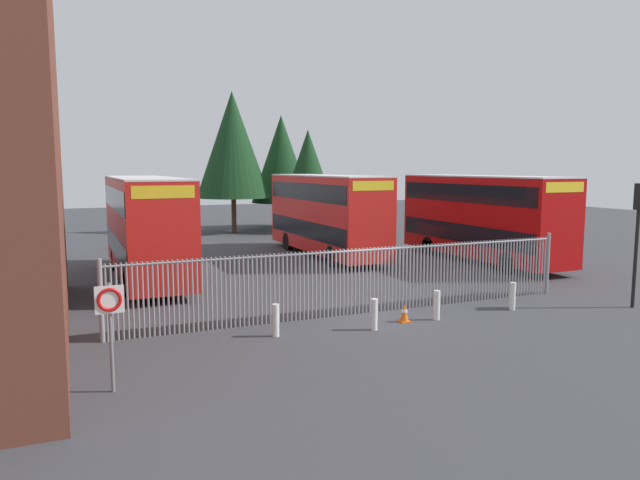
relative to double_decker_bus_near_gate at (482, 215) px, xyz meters
name	(u,v)px	position (x,y,z in m)	size (l,w,h in m)	color
ground_plane	(286,273)	(-10.38, 0.81, -2.42)	(100.00, 100.00, 0.00)	#3D3D42
palisade_fence	(361,279)	(-10.63, -7.19, -1.24)	(16.29, 0.14, 2.35)	gray
double_decker_bus_near_gate	(482,215)	(0.00, 0.00, 0.00)	(2.54, 10.81, 4.42)	#B70C0C
double_decker_bus_behind_fence_left	(146,224)	(-16.40, 1.76, 0.00)	(2.54, 10.81, 4.42)	red
double_decker_bus_behind_fence_right	(326,212)	(-6.54, 4.94, 0.00)	(2.54, 10.81, 4.42)	red
bollard_near_left	(276,320)	(-14.09, -8.58, -1.95)	(0.20, 0.20, 0.95)	silver
bollard_center_front	(374,314)	(-11.17, -9.11, -1.95)	(0.20, 0.20, 0.95)	silver
bollard_near_right	(437,305)	(-8.78, -8.86, -1.95)	(0.20, 0.20, 0.95)	silver
bollard_far_right	(513,296)	(-5.64, -8.78, -1.95)	(0.20, 0.20, 0.95)	silver
traffic_cone_by_gate	(404,313)	(-9.86, -8.68, -2.13)	(0.34, 0.34, 0.59)	orange
speed_limit_sign_post	(110,312)	(-18.70, -11.18, -0.65)	(0.60, 0.14, 2.40)	slate
traffic_light_kerbside	(638,222)	(-1.56, -10.18, 0.56)	(0.28, 0.33, 4.30)	black
tree_tall_back	(281,159)	(-3.57, 20.42, 3.05)	(4.84, 4.84, 8.94)	#4C3823
tree_short_side	(308,164)	(-2.99, 16.18, 2.62)	(3.52, 3.52, 7.58)	#4C3823
tree_mid_row	(233,145)	(-8.06, 18.45, 4.05)	(5.44, 5.44, 10.37)	#4C3823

